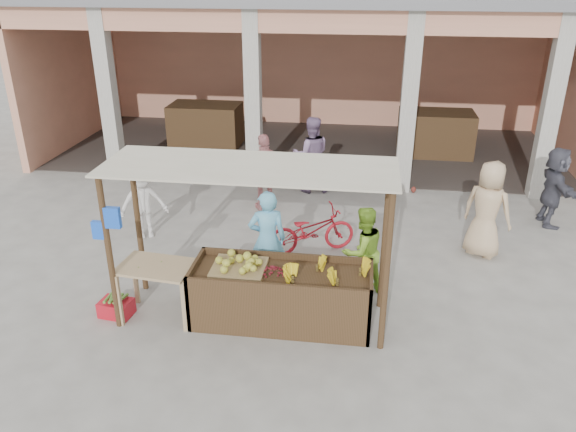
# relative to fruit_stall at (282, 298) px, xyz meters

# --- Properties ---
(ground) EXTENTS (60.00, 60.00, 0.00)m
(ground) POSITION_rel_fruit_stall_xyz_m (-0.50, 0.00, -0.40)
(ground) COLOR slate
(ground) RESTS_ON ground
(market_building) EXTENTS (14.40, 6.40, 4.20)m
(market_building) POSITION_rel_fruit_stall_xyz_m (-0.45, 8.93, 2.30)
(market_building) COLOR #E19676
(market_building) RESTS_ON ground
(fruit_stall) EXTENTS (2.60, 0.95, 0.80)m
(fruit_stall) POSITION_rel_fruit_stall_xyz_m (0.00, 0.00, 0.00)
(fruit_stall) COLOR #482F1C
(fruit_stall) RESTS_ON ground
(stall_awning) EXTENTS (4.09, 1.35, 2.39)m
(stall_awning) POSITION_rel_fruit_stall_xyz_m (-0.51, 0.06, 1.58)
(stall_awning) COLOR #482F1C
(stall_awning) RESTS_ON ground
(banana_heap) EXTENTS (1.06, 0.58, 0.19)m
(banana_heap) POSITION_rel_fruit_stall_xyz_m (0.63, -0.03, 0.50)
(banana_heap) COLOR gold
(banana_heap) RESTS_ON fruit_stall
(melon_tray) EXTENTS (0.77, 0.67, 0.20)m
(melon_tray) POSITION_rel_fruit_stall_xyz_m (-0.63, 0.04, 0.50)
(melon_tray) COLOR olive
(melon_tray) RESTS_ON fruit_stall
(berry_heap) EXTENTS (0.44, 0.36, 0.14)m
(berry_heap) POSITION_rel_fruit_stall_xyz_m (-0.13, -0.03, 0.47)
(berry_heap) COLOR maroon
(berry_heap) RESTS_ON fruit_stall
(side_table) EXTENTS (1.14, 0.82, 0.87)m
(side_table) POSITION_rel_fruit_stall_xyz_m (-1.83, -0.13, 0.33)
(side_table) COLOR tan
(side_table) RESTS_ON ground
(papaya_pile) EXTENTS (0.64, 0.37, 0.18)m
(papaya_pile) POSITION_rel_fruit_stall_xyz_m (-1.83, -0.13, 0.56)
(papaya_pile) COLOR #44822A
(papaya_pile) RESTS_ON side_table
(red_crate) EXTENTS (0.51, 0.40, 0.24)m
(red_crate) POSITION_rel_fruit_stall_xyz_m (-2.50, -0.20, -0.28)
(red_crate) COLOR red
(red_crate) RESTS_ON ground
(plantain_bundle) EXTENTS (0.36, 0.25, 0.07)m
(plantain_bundle) POSITION_rel_fruit_stall_xyz_m (-2.50, -0.20, -0.12)
(plantain_bundle) COLOR #568A32
(plantain_bundle) RESTS_ON red_crate
(produce_sacks) EXTENTS (0.96, 0.72, 0.58)m
(produce_sacks) POSITION_rel_fruit_stall_xyz_m (2.01, 5.57, -0.11)
(produce_sacks) COLOR maroon
(produce_sacks) RESTS_ON ground
(vendor_blue) EXTENTS (0.77, 0.64, 1.78)m
(vendor_blue) POSITION_rel_fruit_stall_xyz_m (-0.38, 0.99, 0.49)
(vendor_blue) COLOR #6BC6F2
(vendor_blue) RESTS_ON ground
(vendor_green) EXTENTS (0.87, 0.78, 1.56)m
(vendor_green) POSITION_rel_fruit_stall_xyz_m (1.14, 0.97, 0.38)
(vendor_green) COLOR #81B52D
(vendor_green) RESTS_ON ground
(motorcycle) EXTENTS (1.23, 1.81, 0.90)m
(motorcycle) POSITION_rel_fruit_stall_xyz_m (0.21, 2.25, 0.05)
(motorcycle) COLOR #A41721
(motorcycle) RESTS_ON ground
(shopper_a) EXTENTS (1.11, 0.90, 1.55)m
(shopper_a) POSITION_rel_fruit_stall_xyz_m (-3.03, 2.42, 0.38)
(shopper_a) COLOR silver
(shopper_a) RESTS_ON ground
(shopper_b) EXTENTS (1.18, 0.97, 1.78)m
(shopper_b) POSITION_rel_fruit_stall_xyz_m (-0.97, 4.11, 0.49)
(shopper_b) COLOR tan
(shopper_b) RESTS_ON ground
(shopper_c) EXTENTS (1.13, 1.02, 1.97)m
(shopper_c) POSITION_rel_fruit_stall_xyz_m (3.30, 2.59, 0.58)
(shopper_c) COLOR tan
(shopper_c) RESTS_ON ground
(shopper_d) EXTENTS (0.75, 1.62, 1.71)m
(shopper_d) POSITION_rel_fruit_stall_xyz_m (4.87, 4.13, 0.45)
(shopper_d) COLOR #474753
(shopper_d) RESTS_ON ground
(shopper_f) EXTENTS (1.03, 0.71, 1.92)m
(shopper_f) POSITION_rel_fruit_stall_xyz_m (-0.11, 5.29, 0.56)
(shopper_f) COLOR gray
(shopper_f) RESTS_ON ground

